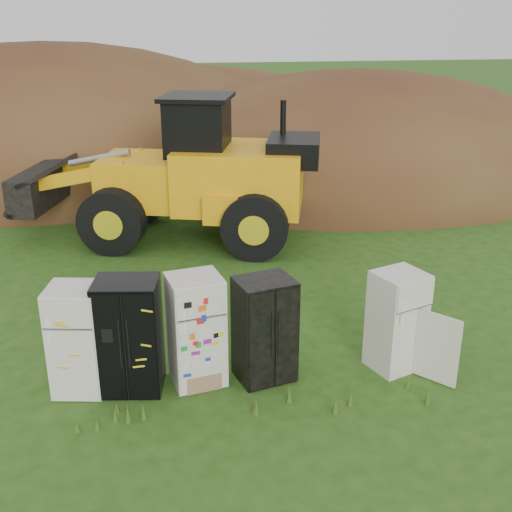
{
  "coord_description": "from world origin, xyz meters",
  "views": [
    {
      "loc": [
        -1.05,
        -8.49,
        5.33
      ],
      "look_at": [
        0.55,
        2.0,
        1.2
      ],
      "focal_mm": 45.0,
      "sensor_mm": 36.0,
      "label": 1
    }
  ],
  "objects_px": {
    "fridge_sticker": "(196,330)",
    "fridge_leftmost": "(77,339)",
    "wheel_loader": "(163,169)",
    "fridge_black_side": "(129,336)",
    "fridge_dark_mid": "(265,329)",
    "fridge_open_door": "(397,321)"
  },
  "relations": [
    {
      "from": "fridge_sticker",
      "to": "fridge_leftmost",
      "type": "bearing_deg",
      "value": 167.16
    },
    {
      "from": "fridge_leftmost",
      "to": "fridge_sticker",
      "type": "bearing_deg",
      "value": 9.06
    },
    {
      "from": "fridge_sticker",
      "to": "wheel_loader",
      "type": "distance_m",
      "value": 6.69
    },
    {
      "from": "fridge_black_side",
      "to": "fridge_dark_mid",
      "type": "distance_m",
      "value": 2.0
    },
    {
      "from": "fridge_black_side",
      "to": "fridge_sticker",
      "type": "bearing_deg",
      "value": 10.76
    },
    {
      "from": "fridge_sticker",
      "to": "fridge_open_door",
      "type": "relative_size",
      "value": 1.07
    },
    {
      "from": "fridge_dark_mid",
      "to": "fridge_open_door",
      "type": "relative_size",
      "value": 1.02
    },
    {
      "from": "fridge_leftmost",
      "to": "wheel_loader",
      "type": "bearing_deg",
      "value": 87.96
    },
    {
      "from": "wheel_loader",
      "to": "fridge_dark_mid",
      "type": "bearing_deg",
      "value": -63.75
    },
    {
      "from": "fridge_black_side",
      "to": "wheel_loader",
      "type": "distance_m",
      "value": 6.76
    },
    {
      "from": "fridge_sticker",
      "to": "fridge_open_door",
      "type": "height_order",
      "value": "fridge_sticker"
    },
    {
      "from": "fridge_black_side",
      "to": "fridge_dark_mid",
      "type": "height_order",
      "value": "fridge_black_side"
    },
    {
      "from": "fridge_leftmost",
      "to": "fridge_open_door",
      "type": "bearing_deg",
      "value": 8.94
    },
    {
      "from": "fridge_black_side",
      "to": "wheel_loader",
      "type": "relative_size",
      "value": 0.24
    },
    {
      "from": "fridge_leftmost",
      "to": "fridge_black_side",
      "type": "xyz_separation_m",
      "value": [
        0.75,
        -0.07,
        0.04
      ]
    },
    {
      "from": "fridge_open_door",
      "to": "wheel_loader",
      "type": "relative_size",
      "value": 0.22
    },
    {
      "from": "fridge_sticker",
      "to": "wheel_loader",
      "type": "bearing_deg",
      "value": 80.84
    },
    {
      "from": "fridge_leftmost",
      "to": "wheel_loader",
      "type": "distance_m",
      "value": 6.81
    },
    {
      "from": "fridge_sticker",
      "to": "fridge_dark_mid",
      "type": "xyz_separation_m",
      "value": [
        1.02,
        -0.05,
        -0.04
      ]
    },
    {
      "from": "fridge_sticker",
      "to": "fridge_open_door",
      "type": "xyz_separation_m",
      "value": [
        3.1,
        -0.06,
        -0.06
      ]
    },
    {
      "from": "fridge_black_side",
      "to": "fridge_open_door",
      "type": "relative_size",
      "value": 1.08
    },
    {
      "from": "fridge_black_side",
      "to": "fridge_dark_mid",
      "type": "relative_size",
      "value": 1.07
    }
  ]
}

